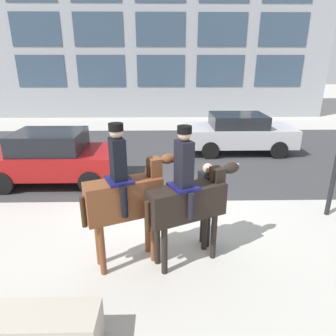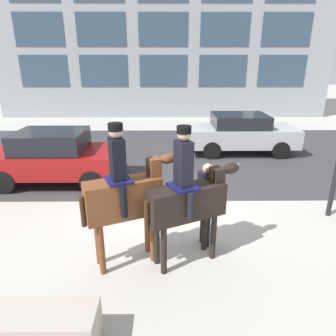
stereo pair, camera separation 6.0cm
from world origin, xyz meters
TOP-DOWN VIEW (x-y plane):
  - ground_plane at (0.00, 0.00)m, footprint 80.00×80.00m
  - road_surface at (0.00, 4.75)m, footprint 21.03×8.50m
  - mounted_horse_lead at (-0.60, -2.02)m, footprint 1.65×0.94m
  - mounted_horse_companion at (0.50, -1.99)m, footprint 1.76×1.04m
  - pedestrian_bystander at (0.89, -1.48)m, footprint 0.79×0.66m
  - street_car_near_lane at (-3.24, 1.95)m, footprint 3.99×1.95m
  - street_car_far_lane at (3.16, 5.05)m, footprint 4.22×2.04m

SIDE VIEW (x-z plane):
  - ground_plane at x=0.00m, z-range 0.00..0.00m
  - road_surface at x=0.00m, z-range 0.00..0.01m
  - street_car_far_lane at x=3.16m, z-range 0.04..1.58m
  - street_car_near_lane at x=-3.24m, z-range 0.02..1.61m
  - pedestrian_bystander at x=0.89m, z-range 0.16..1.91m
  - mounted_horse_companion at x=0.50m, z-range 0.01..2.59m
  - mounted_horse_lead at x=-0.60m, z-range 0.06..2.70m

